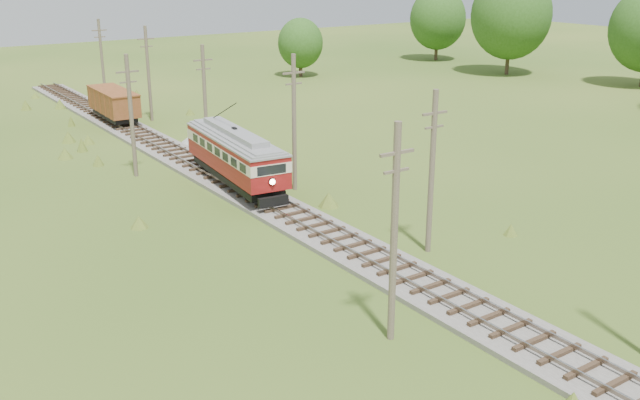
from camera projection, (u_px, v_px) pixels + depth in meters
railbed_main at (232, 184)px, 48.41m from camera, size 3.60×96.00×0.57m
streetcar at (235, 153)px, 47.09m from camera, size 3.92×11.91×5.39m
gondola at (114, 103)px, 66.26m from camera, size 2.81×8.11×2.67m
gravel_pile at (204, 135)px, 60.10m from camera, size 3.57×3.79×1.30m
utility_pole_r_2 at (432, 171)px, 36.28m from camera, size 1.60×0.30×8.60m
utility_pole_r_3 at (294, 122)px, 46.35m from camera, size 1.60×0.30×9.00m
utility_pole_r_4 at (205, 97)px, 56.53m from camera, size 1.60×0.30×8.40m
utility_pole_r_5 at (148, 73)px, 66.85m from camera, size 1.60×0.30×8.90m
utility_pole_r_6 at (102, 59)px, 76.97m from camera, size 1.60×0.30×8.70m
utility_pole_l_a at (394, 232)px, 27.52m from camera, size 1.60×0.30×9.00m
utility_pole_l_b at (131, 115)px, 49.37m from camera, size 1.60×0.30×8.60m
tree_right_4 at (511, 15)px, 93.56m from camera, size 10.50×10.50×13.53m
tree_right_5 at (438, 19)px, 107.66m from camera, size 8.40×8.40×10.82m
tree_mid_b at (300, 43)px, 92.85m from camera, size 5.88×5.88×7.57m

